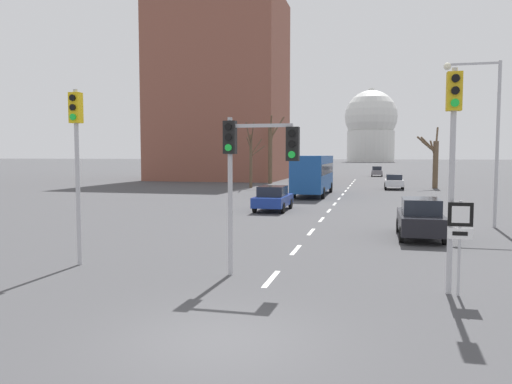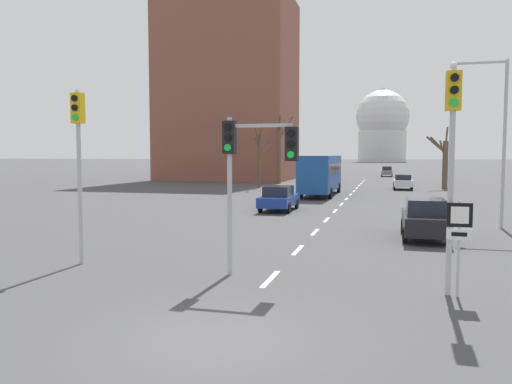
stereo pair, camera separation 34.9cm
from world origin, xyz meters
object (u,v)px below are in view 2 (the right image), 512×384
Objects in this scene: route_sign_post at (459,232)px; sedan_far_right at (325,179)px; traffic_signal_near_left at (79,144)px; sedan_far_left at (387,171)px; sedan_near_right at (425,219)px; sedan_mid_centre at (403,182)px; traffic_signal_centre_tall at (251,156)px; city_bus at (321,172)px; traffic_signal_near_right at (452,139)px; sedan_near_left at (279,198)px; street_lamp_right at (494,124)px.

route_sign_post reaches higher than sedan_far_right.
sedan_far_left is (9.45, 70.90, -3.06)m from traffic_signal_near_left.
sedan_mid_centre is (-0.04, 31.18, -0.06)m from sedan_near_right.
traffic_signal_centre_tall is at bearing -97.71° from sedan_mid_centre.
sedan_mid_centre is at bearing 90.07° from sedan_near_right.
city_bus is at bearing -126.54° from sedan_mid_centre.
traffic_signal_near_right is at bearing -89.97° from sedan_mid_centre.
sedan_near_right is 0.41× the size of city_bus.
traffic_signal_centre_tall is 10.13m from sedan_near_right.
sedan_near_left is at bearing -94.61° from city_bus.
street_lamp_right is 20.55m from city_bus.
sedan_near_right is 1.05× the size of sedan_far_right.
route_sign_post is at bearing -89.67° from sedan_mid_centre.
city_bus is at bearing 85.39° from sedan_near_left.
sedan_mid_centre is (5.33, 39.36, -2.71)m from traffic_signal_centre_tall.
sedan_far_left is (-1.69, 71.68, -3.11)m from traffic_signal_near_right.
city_bus is at bearing 121.16° from street_lamp_right.
traffic_signal_near_right reaches higher than route_sign_post.
traffic_signal_centre_tall is 1.05× the size of sedan_near_right.
route_sign_post is at bearing -88.49° from sedan_far_left.
traffic_signal_near_left reaches higher than city_bus.
sedan_far_right is at bearing 93.98° from traffic_signal_centre_tall.
city_bus is at bearing 93.54° from traffic_signal_centre_tall.
traffic_signal_near_right is 1.27× the size of sedan_near_left.
sedan_far_right is (2.89, 41.48, -3.03)m from traffic_signal_near_left.
route_sign_post is 0.58× the size of sedan_far_left.
sedan_near_right reaches higher than sedan_near_left.
sedan_far_left is 0.39× the size of city_bus.
traffic_signal_near_right is 43.17m from sedan_far_right.
city_bus is (-7.17, -9.67, 1.24)m from sedan_mid_centre.
sedan_near_left is (-8.42, 17.81, -0.84)m from route_sign_post.
city_bus is (1.06, -11.95, 1.19)m from sedan_far_right.
traffic_signal_near_right reaches higher than traffic_signal_near_left.
traffic_signal_centre_tall is 1.11× the size of sedan_far_left.
traffic_signal_near_left reaches higher than traffic_signal_centre_tall.
traffic_signal_centre_tall is at bearing -125.25° from street_lamp_right.
route_sign_post is 71.86m from sedan_far_left.
traffic_signal_centre_tall is 41.82m from sedan_far_right.
traffic_signal_centre_tall reaches higher than sedan_near_right.
traffic_signal_near_left is 1.34× the size of sedan_far_right.
traffic_signal_near_right is 1.23× the size of traffic_signal_centre_tall.
city_bus is (-5.50, -41.37, 1.21)m from sedan_far_left.
street_lamp_right is at bearing 39.98° from traffic_signal_near_left.
route_sign_post is 0.55× the size of sedan_near_right.
traffic_signal_near_right is at bearing -6.72° from traffic_signal_centre_tall.
sedan_far_right reaches higher than sedan_far_left.
sedan_near_right is 1.10× the size of sedan_mid_centre.
traffic_signal_near_left is at bearing -97.62° from city_bus.
sedan_near_left is 24.61m from sedan_far_right.
traffic_signal_centre_tall is at bearing -86.02° from sedan_far_right.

